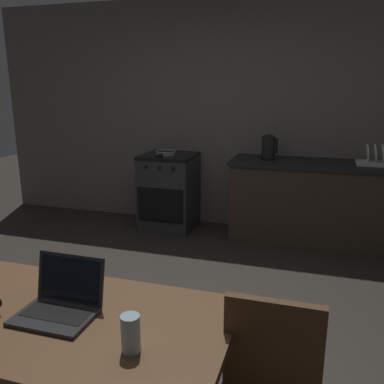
{
  "coord_description": "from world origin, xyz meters",
  "views": [
    {
      "loc": [
        1.09,
        -2.24,
        1.66
      ],
      "look_at": [
        0.11,
        0.96,
        0.78
      ],
      "focal_mm": 38.35,
      "sensor_mm": 36.0,
      "label": 1
    }
  ],
  "objects_px": {
    "dining_table": "(66,331)",
    "electric_kettle": "(269,148)",
    "frying_pan": "(165,152)",
    "drinking_glass": "(131,334)",
    "laptop": "(60,304)",
    "dish_rack": "(374,160)",
    "stove_oven": "(169,191)"
  },
  "relations": [
    {
      "from": "electric_kettle",
      "to": "dish_rack",
      "type": "relative_size",
      "value": 0.78
    },
    {
      "from": "dining_table",
      "to": "laptop",
      "type": "xyz_separation_m",
      "value": [
        -0.03,
        0.02,
        0.12
      ]
    },
    {
      "from": "frying_pan",
      "to": "drinking_glass",
      "type": "bearing_deg",
      "value": -71.53
    },
    {
      "from": "dish_rack",
      "to": "dining_table",
      "type": "bearing_deg",
      "value": -116.04
    },
    {
      "from": "stove_oven",
      "to": "electric_kettle",
      "type": "bearing_deg",
      "value": 0.12
    },
    {
      "from": "dining_table",
      "to": "electric_kettle",
      "type": "relative_size",
      "value": 5.25
    },
    {
      "from": "stove_oven",
      "to": "frying_pan",
      "type": "xyz_separation_m",
      "value": [
        -0.03,
        -0.03,
        0.47
      ]
    },
    {
      "from": "dining_table",
      "to": "frying_pan",
      "type": "height_order",
      "value": "frying_pan"
    },
    {
      "from": "frying_pan",
      "to": "dining_table",
      "type": "bearing_deg",
      "value": -77.1
    },
    {
      "from": "dining_table",
      "to": "frying_pan",
      "type": "bearing_deg",
      "value": 102.9
    },
    {
      "from": "frying_pan",
      "to": "dish_rack",
      "type": "relative_size",
      "value": 1.21
    },
    {
      "from": "laptop",
      "to": "dining_table",
      "type": "bearing_deg",
      "value": -43.98
    },
    {
      "from": "dining_table",
      "to": "laptop",
      "type": "distance_m",
      "value": 0.12
    },
    {
      "from": "drinking_glass",
      "to": "dish_rack",
      "type": "xyz_separation_m",
      "value": [
        1.15,
        3.23,
        0.13
      ]
    },
    {
      "from": "dining_table",
      "to": "laptop",
      "type": "bearing_deg",
      "value": 149.63
    },
    {
      "from": "dish_rack",
      "to": "drinking_glass",
      "type": "bearing_deg",
      "value": -109.64
    },
    {
      "from": "stove_oven",
      "to": "electric_kettle",
      "type": "height_order",
      "value": "electric_kettle"
    },
    {
      "from": "stove_oven",
      "to": "frying_pan",
      "type": "height_order",
      "value": "frying_pan"
    },
    {
      "from": "dish_rack",
      "to": "electric_kettle",
      "type": "bearing_deg",
      "value": 180.0
    },
    {
      "from": "stove_oven",
      "to": "laptop",
      "type": "height_order",
      "value": "laptop"
    },
    {
      "from": "electric_kettle",
      "to": "dish_rack",
      "type": "distance_m",
      "value": 1.06
    },
    {
      "from": "laptop",
      "to": "frying_pan",
      "type": "relative_size",
      "value": 0.77
    },
    {
      "from": "dining_table",
      "to": "electric_kettle",
      "type": "xyz_separation_m",
      "value": [
        0.46,
        3.11,
        0.36
      ]
    },
    {
      "from": "dining_table",
      "to": "drinking_glass",
      "type": "relative_size",
      "value": 9.79
    },
    {
      "from": "dining_table",
      "to": "drinking_glass",
      "type": "height_order",
      "value": "drinking_glass"
    },
    {
      "from": "electric_kettle",
      "to": "drinking_glass",
      "type": "xyz_separation_m",
      "value": [
        -0.1,
        -3.23,
        -0.21
      ]
    },
    {
      "from": "dining_table",
      "to": "laptop",
      "type": "height_order",
      "value": "laptop"
    },
    {
      "from": "laptop",
      "to": "drinking_glass",
      "type": "xyz_separation_m",
      "value": [
        0.39,
        -0.14,
        0.03
      ]
    },
    {
      "from": "frying_pan",
      "to": "drinking_glass",
      "type": "height_order",
      "value": "frying_pan"
    },
    {
      "from": "stove_oven",
      "to": "frying_pan",
      "type": "distance_m",
      "value": 0.47
    },
    {
      "from": "frying_pan",
      "to": "stove_oven",
      "type": "bearing_deg",
      "value": 40.19
    },
    {
      "from": "frying_pan",
      "to": "drinking_glass",
      "type": "xyz_separation_m",
      "value": [
        1.07,
        -3.2,
        -0.11
      ]
    }
  ]
}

